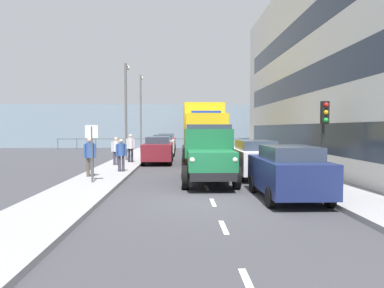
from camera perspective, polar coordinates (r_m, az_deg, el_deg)
name	(u,v)px	position (r m, az deg, el deg)	size (l,w,h in m)	color
ground_plane	(199,170)	(19.14, 1.10, -4.22)	(80.00, 80.00, 0.00)	#38383D
sidewalk_left	(280,168)	(19.88, 14.24, -3.82)	(2.25, 37.42, 0.15)	gray
sidewalk_right	(116,169)	(19.43, -12.35, -3.95)	(2.25, 37.42, 0.15)	gray
road_centreline_markings	(199,170)	(18.70, 1.17, -4.37)	(0.12, 33.43, 0.01)	silver
building_terrace	(357,68)	(22.66, 25.45, 11.25)	(7.19, 26.44, 11.56)	silver
sea_horizon	(189,126)	(40.70, -0.49, 2.95)	(80.00, 0.80, 5.00)	gray
seawall_railing	(190,141)	(37.13, -0.35, 0.53)	(28.08, 0.08, 1.20)	#4C5156
truck_vintage_green	(208,155)	(14.26, 2.68, -1.82)	(2.17, 5.64, 2.43)	black
lorry_cargo_yellow	(203,131)	(23.21, 1.80, 2.12)	(2.58, 8.20, 3.87)	gold
car_navy_kerbside_near	(288,172)	(11.54, 15.48, -4.39)	(1.91, 3.81, 1.72)	navy
car_white_kerbside_1	(254,158)	(16.47, 10.16, -2.24)	(1.88, 4.53, 1.72)	white
car_maroon_oppositeside_0	(158,149)	(22.58, -5.56, -0.90)	(1.88, 4.43, 1.72)	maroon
car_silver_oppositeside_1	(163,145)	(29.06, -4.74, -0.10)	(1.94, 4.27, 1.72)	#B7BABF
car_red_oppositeside_2	(166,142)	(34.98, -4.26, 0.37)	(1.89, 4.50, 1.72)	#B21E1E
pedestrian_near_railing	(90,154)	(15.86, -16.42, -1.51)	(0.53, 0.34, 1.73)	#4C473D
pedestrian_strolling	(121,152)	(17.35, -11.56, -1.37)	(0.53, 0.34, 1.60)	#383342
pedestrian_in_dark_coat	(116,149)	(20.47, -12.39, -0.76)	(0.53, 0.34, 1.61)	#383342
pedestrian_couple_a	(131,146)	(22.02, -10.06, -0.26)	(0.53, 0.34, 1.76)	black
traffic_light_near	(324,123)	(14.81, 20.89, 3.19)	(0.28, 0.41, 3.20)	black
lamp_post_promenade	(126,103)	(23.63, -10.75, 6.67)	(0.32, 1.14, 6.40)	#59595B
lamp_post_far	(141,106)	(32.56, -8.39, 6.12)	(0.32, 1.14, 6.99)	#59595B
street_sign	(92,143)	(14.14, -16.13, 0.09)	(0.50, 0.07, 2.25)	#4C4C4C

